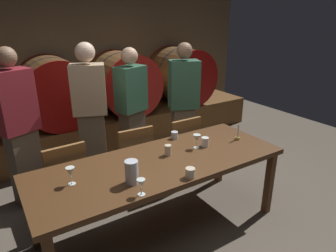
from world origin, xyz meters
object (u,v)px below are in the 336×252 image
object	(u,v)px
wine_glass_center	(141,184)
wine_glass_right	(197,138)
chair_left	(65,178)
guest_center_left	(91,116)
cup_center_right	(175,135)
guest_far_left	(19,129)
guest_far_right	(183,106)
pitcher	(132,172)
candle_center	(238,135)
wine_barrel_far_right	(181,76)
cup_center_left	(168,150)
wine_barrel_center_right	(124,83)
chair_center	(133,158)
cup_far_left	(190,173)
guest_center_right	(132,110)
cup_far_right	(205,142)
chair_right	(181,147)
wine_glass_left	(71,172)
dining_table	(160,168)
wine_barrel_center_left	(54,92)

from	to	relation	value
wine_glass_center	wine_glass_right	world-z (taller)	wine_glass_right
chair_left	guest_center_left	xyz separation A→B (m)	(0.49, 0.52, 0.42)
cup_center_right	guest_center_left	bearing A→B (deg)	129.67
guest_far_left	cup_center_right	size ratio (longest dim) A/B	22.31
guest_far_right	pitcher	size ratio (longest dim) A/B	8.67
candle_center	wine_barrel_far_right	bearing A→B (deg)	69.49
guest_center_left	cup_center_right	xyz separation A→B (m)	(0.65, -0.79, -0.11)
candle_center	cup_center_left	xyz separation A→B (m)	(-0.84, 0.08, -0.00)
wine_barrel_center_right	chair_center	distance (m)	1.80
wine_barrel_center_right	cup_far_left	bearing A→B (deg)	-103.47
wine_barrel_center_right	chair_left	size ratio (longest dim) A/B	1.13
wine_glass_right	cup_far_left	distance (m)	0.60
guest_center_right	pitcher	bearing A→B (deg)	46.22
cup_far_right	guest_far_left	bearing A→B (deg)	143.12
chair_right	pitcher	size ratio (longest dim) A/B	4.48
chair_left	cup_center_right	xyz separation A→B (m)	(1.14, -0.26, 0.31)
chair_right	wine_glass_left	world-z (taller)	wine_glass_left
wine_barrel_center_right	guest_center_left	distance (m)	1.47
dining_table	cup_far_right	size ratio (longest dim) A/B	24.67
wine_barrel_center_right	wine_barrel_far_right	world-z (taller)	same
chair_right	wine_glass_left	distance (m)	1.64
chair_right	candle_center	size ratio (longest dim) A/B	4.51
wine_barrel_center_right	guest_far_right	distance (m)	1.32
chair_right	wine_barrel_center_left	bearing A→B (deg)	-57.19
guest_far_left	guest_center_left	bearing A→B (deg)	155.05
cup_far_left	cup_far_right	size ratio (longest dim) A/B	0.89
dining_table	wine_glass_center	world-z (taller)	wine_glass_center
chair_left	wine_glass_right	size ratio (longest dim) A/B	6.08
candle_center	wine_glass_center	world-z (taller)	candle_center
cup_far_left	guest_center_left	bearing A→B (deg)	100.89
candle_center	cup_far_right	distance (m)	0.41
guest_far_left	guest_center_left	xyz separation A→B (m)	(0.77, -0.05, 0.01)
guest_far_left	wine_glass_center	world-z (taller)	guest_far_left
chair_center	wine_glass_left	size ratio (longest dim) A/B	5.91
chair_left	cup_far_right	xyz separation A→B (m)	(1.29, -0.60, 0.32)
pitcher	cup_center_right	distance (m)	0.99
chair_right	guest_center_left	size ratio (longest dim) A/B	0.50
wine_glass_left	chair_right	bearing A→B (deg)	21.71
guest_far_left	cup_far_right	size ratio (longest dim) A/B	18.11
chair_center	cup_far_left	xyz separation A→B (m)	(0.01, -1.06, 0.31)
candle_center	cup_far_left	world-z (taller)	candle_center
guest_center_left	guest_center_right	size ratio (longest dim) A/B	1.06
chair_right	guest_center_left	distance (m)	1.14
guest_far_left	wine_barrel_center_left	bearing A→B (deg)	-141.34
wine_barrel_far_right	guest_far_left	xyz separation A→B (m)	(-2.84, -1.07, -0.09)
chair_right	wine_glass_center	xyz separation A→B (m)	(-1.09, -1.03, 0.36)
pitcher	wine_glass_left	distance (m)	0.48
wine_glass_left	wine_glass_right	size ratio (longest dim) A/B	1.03
guest_far_left	dining_table	bearing A→B (deg)	108.57
chair_center	guest_far_left	xyz separation A→B (m)	(-1.06, 0.54, 0.41)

